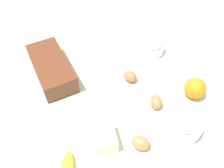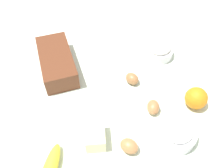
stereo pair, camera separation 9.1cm
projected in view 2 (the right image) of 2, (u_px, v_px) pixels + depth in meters
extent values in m
cube|color=silver|center=(112.00, 92.00, 0.95)|extent=(2.40, 2.40, 0.02)
cube|color=brown|center=(57.00, 62.00, 0.99)|extent=(0.29, 0.16, 0.08)
cube|color=black|center=(57.00, 61.00, 0.99)|extent=(0.28, 0.14, 0.07)
cylinder|color=white|center=(158.00, 52.00, 1.06)|extent=(0.13, 0.13, 0.04)
torus|color=white|center=(159.00, 49.00, 1.05)|extent=(0.13, 0.13, 0.01)
ellipsoid|color=white|center=(159.00, 47.00, 1.04)|extent=(0.10, 0.10, 0.04)
cylinder|color=white|center=(175.00, 133.00, 0.79)|extent=(0.14, 0.14, 0.04)
torus|color=white|center=(176.00, 131.00, 0.77)|extent=(0.14, 0.14, 0.01)
ellipsoid|color=white|center=(177.00, 129.00, 0.76)|extent=(0.11, 0.11, 0.04)
sphere|color=orange|center=(196.00, 98.00, 0.86)|extent=(0.08, 0.08, 0.08)
cube|color=#F4EDB2|center=(95.00, 136.00, 0.77)|extent=(0.10, 0.08, 0.06)
ellipsoid|color=#AF7647|center=(153.00, 107.00, 0.86)|extent=(0.07, 0.06, 0.05)
ellipsoid|color=#A46E43|center=(132.00, 79.00, 0.95)|extent=(0.07, 0.07, 0.05)
ellipsoid|color=#BA7E4C|center=(128.00, 146.00, 0.76)|extent=(0.08, 0.08, 0.05)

